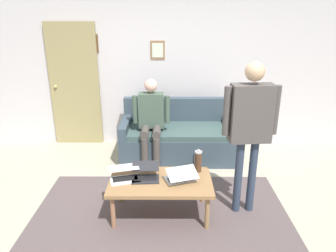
{
  "coord_description": "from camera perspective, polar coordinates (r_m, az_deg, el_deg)",
  "views": [
    {
      "loc": [
        0.03,
        3.11,
        2.21
      ],
      "look_at": [
        0.05,
        -0.76,
        0.8
      ],
      "focal_mm": 33.99,
      "sensor_mm": 36.0,
      "label": 1
    }
  ],
  "objects": [
    {
      "name": "laptop_center",
      "position": [
        3.56,
        2.33,
        -9.1
      ],
      "size": [
        0.4,
        0.37,
        0.15
      ],
      "color": "silver",
      "rests_on": "coffee_table"
    },
    {
      "name": "back_wall",
      "position": [
        5.38,
        0.65,
        10.82
      ],
      "size": [
        7.04,
        0.11,
        2.7
      ],
      "color": "silver",
      "rests_on": "ground_plane"
    },
    {
      "name": "interior_door",
      "position": [
        5.59,
        -16.38,
        6.96
      ],
      "size": [
        0.82,
        0.09,
        2.05
      ],
      "color": "#9E8D5B",
      "rests_on": "ground_plane"
    },
    {
      "name": "coffee_table",
      "position": [
        3.6,
        -1.34,
        -10.33
      ],
      "size": [
        1.14,
        0.65,
        0.44
      ],
      "color": "#976D44",
      "rests_on": "ground_plane"
    },
    {
      "name": "area_rug",
      "position": [
        3.73,
        -1.34,
        -16.24
      ],
      "size": [
        2.92,
        1.92,
        0.01
      ],
      "primitive_type": "cube",
      "color": "#594B4B",
      "rests_on": "ground_plane"
    },
    {
      "name": "ground_plane",
      "position": [
        3.82,
        0.75,
        -15.36
      ],
      "size": [
        7.68,
        7.68,
        0.0
      ],
      "primitive_type": "plane",
      "color": "#B3AB94"
    },
    {
      "name": "french_press",
      "position": [
        3.73,
        5.43,
        -6.29
      ],
      "size": [
        0.1,
        0.08,
        0.28
      ],
      "color": "#4C3323",
      "rests_on": "coffee_table"
    },
    {
      "name": "person_seated",
      "position": [
        4.7,
        -3.05,
        1.61
      ],
      "size": [
        0.55,
        0.51,
        1.28
      ],
      "color": "#4A4340",
      "rests_on": "ground_plane"
    },
    {
      "name": "person_standing",
      "position": [
        3.48,
        14.55,
        0.93
      ],
      "size": [
        0.6,
        0.23,
        1.73
      ],
      "color": "#2E3A4E",
      "rests_on": "ground_plane"
    },
    {
      "name": "laptop_left",
      "position": [
        3.61,
        -4.05,
        -8.65
      ],
      "size": [
        0.32,
        0.34,
        0.13
      ],
      "color": "#28282D",
      "rests_on": "coffee_table"
    },
    {
      "name": "laptop_right",
      "position": [
        3.62,
        -7.75,
        -8.75
      ],
      "size": [
        0.39,
        0.37,
        0.12
      ],
      "color": "silver",
      "rests_on": "coffee_table"
    },
    {
      "name": "couch",
      "position": [
        5.05,
        1.7,
        -2.12
      ],
      "size": [
        1.74,
        0.85,
        0.88
      ],
      "color": "#384753",
      "rests_on": "ground_plane"
    }
  ]
}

